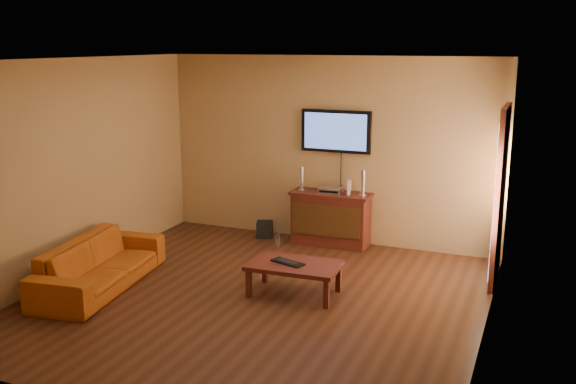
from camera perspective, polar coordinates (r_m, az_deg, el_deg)
The scene contains 14 objects.
ground_plane at distance 7.47m, azimuth -2.80°, elevation -9.51°, with size 5.00×5.00×0.00m, color #381D0F.
room_walls at distance 7.56m, azimuth -0.93°, elevation 4.10°, with size 5.00×5.00×5.00m.
french_door at distance 8.15m, azimuth 18.29°, elevation -0.47°, with size 0.07×1.02×2.22m.
media_console at distance 9.30m, azimuth 3.80°, elevation -2.37°, with size 1.16×0.44×0.78m.
television at distance 9.22m, azimuth 4.28°, elevation 5.41°, with size 1.03×0.08×0.61m.
coffee_table at distance 7.49m, azimuth 0.56°, elevation -6.72°, with size 1.08×0.68×0.38m.
sofa at distance 8.03m, azimuth -16.43°, elevation -5.49°, with size 1.98×0.58×0.77m, color #B05113.
speaker_left at distance 9.29m, azimuth 1.22°, elevation 1.10°, with size 0.09×0.09×0.35m.
speaker_right at distance 9.03m, azimuth 6.68°, elevation 0.71°, with size 0.10×0.10×0.36m.
av_receiver at distance 9.20m, azimuth 3.82°, elevation 0.17°, with size 0.32×0.23×0.07m, color silver.
game_console at distance 9.10m, azimuth 5.46°, elevation 0.41°, with size 0.04×0.15×0.20m, color white.
subwoofer at distance 9.72m, azimuth -2.09°, elevation -3.34°, with size 0.24×0.24×0.24m, color black.
bottle at distance 9.27m, azimuth -0.97°, elevation -4.27°, with size 0.07×0.07×0.22m.
keyboard at distance 7.47m, azimuth -0.02°, elevation -6.26°, with size 0.44×0.27×0.02m.
Camera 1 is at (2.95, -6.23, 2.89)m, focal length 40.00 mm.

